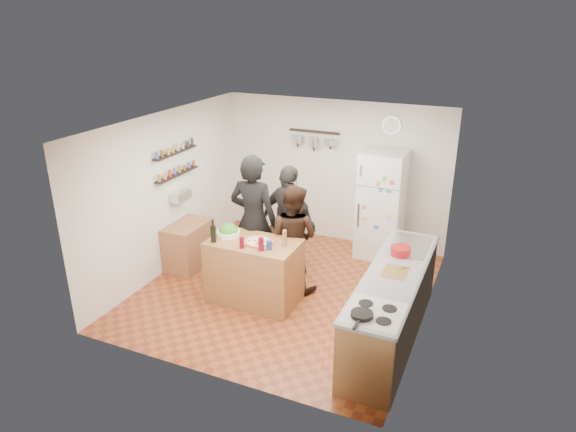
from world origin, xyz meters
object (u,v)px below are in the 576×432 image
at_px(side_table, 189,245).
at_px(skillet, 362,315).
at_px(red_bowl, 401,251).
at_px(pepper_mill, 285,239).
at_px(prep_island, 254,271).
at_px(counter_run, 392,307).
at_px(wine_bottle, 213,234).
at_px(wall_clock, 392,125).
at_px(person_back, 289,221).
at_px(person_left, 254,221).
at_px(salt_canister, 269,245).
at_px(salad_bowl, 229,233).
at_px(fridge, 381,205).
at_px(person_center, 293,238).

bearing_deg(side_table, skillet, -27.23).
bearing_deg(red_bowl, pepper_mill, -167.00).
height_order(prep_island, skillet, skillet).
bearing_deg(counter_run, wine_bottle, -178.06).
distance_m(wall_clock, side_table, 3.79).
xyz_separation_m(person_back, wall_clock, (1.14, 1.51, 1.28)).
xyz_separation_m(pepper_mill, counter_run, (1.54, -0.19, -0.56)).
relative_size(prep_island, skillet, 5.27).
bearing_deg(wall_clock, side_table, -143.51).
bearing_deg(prep_island, counter_run, -3.88).
bearing_deg(wall_clock, pepper_mill, -107.99).
bearing_deg(person_left, red_bowl, 174.93).
distance_m(salt_canister, counter_run, 1.77).
height_order(salt_canister, person_left, person_left).
bearing_deg(salad_bowl, salt_canister, -13.28).
bearing_deg(salad_bowl, person_back, 60.52).
bearing_deg(red_bowl, salt_canister, -162.60).
xyz_separation_m(prep_island, salad_bowl, (-0.42, 0.05, 0.49)).
distance_m(pepper_mill, side_table, 2.05).
height_order(person_left, person_back, person_left).
bearing_deg(person_back, fridge, -114.61).
bearing_deg(skillet, fridge, 100.89).
relative_size(wine_bottle, skillet, 0.99).
bearing_deg(wine_bottle, red_bowl, 14.13).
relative_size(pepper_mill, side_table, 0.24).
distance_m(wine_bottle, side_table, 1.36).
xyz_separation_m(wine_bottle, person_back, (0.61, 1.20, -0.16)).
bearing_deg(salad_bowl, skillet, -28.65).
relative_size(wine_bottle, fridge, 0.13).
xyz_separation_m(counter_run, skillet, (-0.10, -1.08, 0.49)).
bearing_deg(wine_bottle, person_left, 70.21).
bearing_deg(skillet, pepper_mill, 138.80).
relative_size(pepper_mill, fridge, 0.11).
xyz_separation_m(person_left, red_bowl, (2.19, -0.09, -0.03)).
xyz_separation_m(person_center, side_table, (-1.80, -0.05, -0.44)).
bearing_deg(side_table, prep_island, -19.23).
relative_size(counter_run, red_bowl, 10.01).
distance_m(salad_bowl, person_center, 0.93).
relative_size(wine_bottle, side_table, 0.29).
bearing_deg(wall_clock, prep_island, -116.50).
height_order(salt_canister, fridge, fridge).
bearing_deg(fridge, person_back, -133.88).
distance_m(pepper_mill, fridge, 2.26).
xyz_separation_m(pepper_mill, salt_canister, (-0.15, -0.17, -0.04)).
distance_m(prep_island, salt_canister, 0.61).
distance_m(person_left, side_table, 1.36).
xyz_separation_m(wine_bottle, counter_run, (2.49, 0.08, -0.58)).
distance_m(counter_run, red_bowl, 0.75).
bearing_deg(counter_run, pepper_mill, 173.15).
xyz_separation_m(red_bowl, fridge, (-0.70, 1.77, -0.07)).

